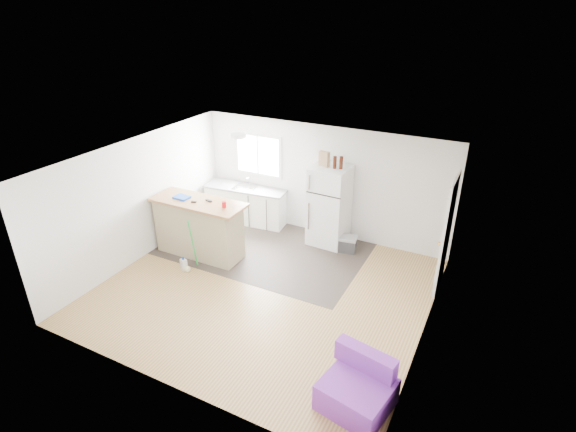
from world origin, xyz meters
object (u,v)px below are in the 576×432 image
(purple_seat, at_px, (358,389))
(red_cup, at_px, (224,205))
(peninsula, at_px, (199,227))
(refrigerator, at_px, (329,206))
(cooler, at_px, (346,244))
(mop, at_px, (189,261))
(blue_tray, at_px, (182,197))
(bottle_right, at_px, (341,163))
(bottle_left, at_px, (335,162))
(cleaner_jug, at_px, (184,265))
(cardboard_box, at_px, (324,159))
(kitchen_cabinets, at_px, (246,204))

(purple_seat, bearing_deg, red_cup, 158.79)
(peninsula, bearing_deg, refrigerator, 37.50)
(cooler, relative_size, mop, 0.41)
(blue_tray, height_order, bottle_right, bottle_right)
(bottle_left, bearing_deg, purple_seat, -63.32)
(cooler, height_order, blue_tray, blue_tray)
(cleaner_jug, bearing_deg, bottle_right, 68.84)
(bottle_left, bearing_deg, cardboard_box, 171.23)
(peninsula, xyz_separation_m, cardboard_box, (1.96, 1.60, 1.24))
(refrigerator, distance_m, cleaner_jug, 3.13)
(kitchen_cabinets, xyz_separation_m, blue_tray, (-0.38, -1.72, 0.76))
(peninsula, bearing_deg, mop, -71.35)
(purple_seat, distance_m, cleaner_jug, 4.24)
(refrigerator, height_order, bottle_left, bottle_left)
(peninsula, xyz_separation_m, cleaner_jug, (0.09, -0.66, -0.47))
(purple_seat, bearing_deg, peninsula, 162.91)
(kitchen_cabinets, xyz_separation_m, cleaner_jug, (0.05, -2.35, -0.31))
(cooler, relative_size, bottle_left, 1.86)
(refrigerator, bearing_deg, blue_tray, -143.55)
(refrigerator, xyz_separation_m, red_cup, (-1.45, -1.63, 0.39))
(refrigerator, bearing_deg, cooler, -18.51)
(bottle_left, distance_m, bottle_right, 0.12)
(refrigerator, relative_size, cardboard_box, 5.62)
(kitchen_cabinets, height_order, refrigerator, refrigerator)
(red_cup, xyz_separation_m, cardboard_box, (1.31, 1.61, 0.61))
(cleaner_jug, distance_m, bottle_right, 3.60)
(mop, distance_m, red_cup, 1.26)
(purple_seat, xyz_separation_m, mop, (-3.85, 1.50, -0.01))
(kitchen_cabinets, xyz_separation_m, purple_seat, (4.02, -3.84, -0.18))
(kitchen_cabinets, relative_size, cleaner_jug, 6.88)
(kitchen_cabinets, bearing_deg, cardboard_box, -8.64)
(bottle_left, bearing_deg, bottle_right, 20.86)
(cleaner_jug, distance_m, bottle_left, 3.50)
(red_cup, distance_m, bottle_left, 2.29)
(peninsula, xyz_separation_m, mop, (0.22, -0.65, -0.36))
(blue_tray, relative_size, bottle_right, 1.20)
(kitchen_cabinets, distance_m, refrigerator, 2.10)
(purple_seat, bearing_deg, mop, 169.43)
(purple_seat, xyz_separation_m, bottle_right, (-1.75, 3.75, 1.56))
(refrigerator, relative_size, mop, 1.48)
(purple_seat, distance_m, bottle_right, 4.42)
(bottle_left, bearing_deg, kitchen_cabinets, 176.56)
(kitchen_cabinets, height_order, cooler, kitchen_cabinets)
(red_cup, xyz_separation_m, bottle_left, (1.55, 1.58, 0.58))
(kitchen_cabinets, relative_size, refrigerator, 1.15)
(blue_tray, height_order, bottle_left, bottle_left)
(mop, relative_size, bottle_left, 4.56)
(peninsula, relative_size, blue_tray, 6.34)
(refrigerator, height_order, bottle_right, bottle_right)
(kitchen_cabinets, bearing_deg, bottle_right, -8.05)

